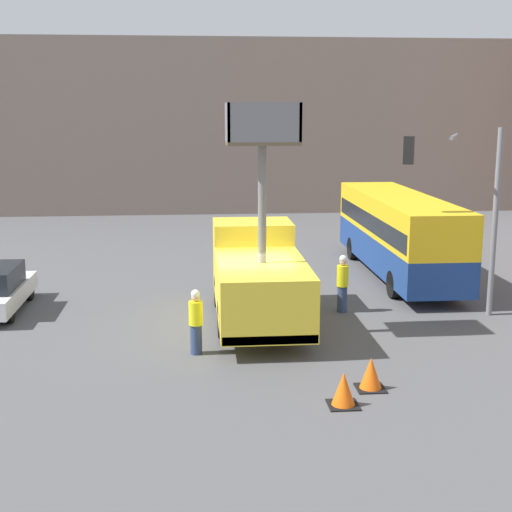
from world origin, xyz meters
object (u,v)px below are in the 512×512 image
at_px(city_bus, 398,230).
at_px(road_worker_directing, 342,283).
at_px(utility_truck, 258,275).
at_px(traffic_light_pole, 464,190).
at_px(traffic_cone_mid_road, 343,390).
at_px(traffic_cone_near_truck, 371,374).
at_px(road_worker_near_truck, 196,322).

xyz_separation_m(city_bus, road_worker_directing, (-3.25, -4.94, -0.91)).
relative_size(utility_truck, traffic_light_pole, 1.12).
xyz_separation_m(traffic_light_pole, traffic_cone_mid_road, (-5.29, -7.12, -3.65)).
bearing_deg(traffic_cone_near_truck, traffic_light_pole, 54.47).
bearing_deg(utility_truck, road_worker_near_truck, -126.30).
distance_m(road_worker_near_truck, traffic_cone_mid_road, 5.03).
bearing_deg(road_worker_near_truck, city_bus, 121.43).
distance_m(road_worker_directing, traffic_cone_near_truck, 6.64).
bearing_deg(road_worker_directing, road_worker_near_truck, 74.51).
bearing_deg(road_worker_directing, traffic_cone_mid_road, 115.34).
bearing_deg(city_bus, road_worker_directing, 137.78).
xyz_separation_m(utility_truck, road_worker_near_truck, (-1.94, -2.64, -0.66)).
xyz_separation_m(city_bus, traffic_cone_near_truck, (-3.92, -11.51, -1.50)).
bearing_deg(road_worker_directing, utility_truck, 57.34).
height_order(road_worker_directing, traffic_cone_near_truck, road_worker_directing).
bearing_deg(utility_truck, traffic_cone_near_truck, -68.23).
height_order(traffic_light_pole, traffic_cone_mid_road, traffic_light_pole).
xyz_separation_m(road_worker_near_truck, road_worker_directing, (4.81, 3.71, 0.06)).
bearing_deg(traffic_cone_mid_road, road_worker_directing, 78.49).
bearing_deg(road_worker_near_truck, traffic_cone_near_truck, 39.67).
xyz_separation_m(city_bus, traffic_cone_mid_road, (-4.78, -12.42, -1.50)).
height_order(city_bus, traffic_light_pole, traffic_light_pole).
bearing_deg(city_bus, utility_truck, 125.62).
xyz_separation_m(road_worker_near_truck, traffic_cone_near_truck, (4.13, -2.87, -0.53)).
bearing_deg(road_worker_directing, traffic_cone_near_truck, 121.03).
xyz_separation_m(traffic_light_pole, road_worker_near_truck, (-8.57, -3.34, -3.12)).
height_order(city_bus, traffic_cone_mid_road, city_bus).
distance_m(traffic_light_pole, traffic_cone_near_truck, 8.46).
bearing_deg(traffic_cone_near_truck, road_worker_directing, 84.17).
bearing_deg(traffic_cone_near_truck, utility_truck, 111.77).
relative_size(traffic_light_pole, road_worker_directing, 3.15).
height_order(utility_truck, road_worker_near_truck, utility_truck).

